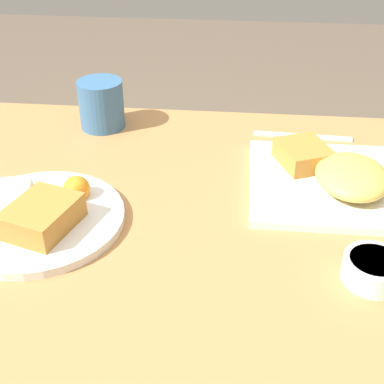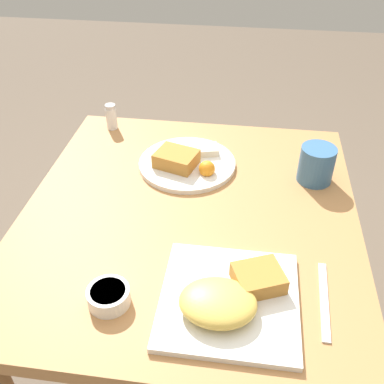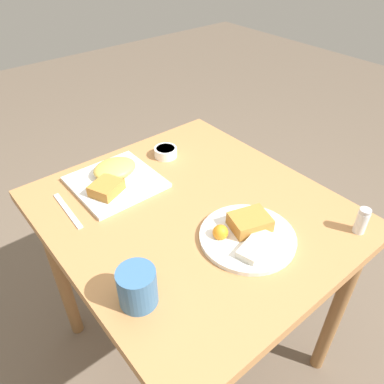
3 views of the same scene
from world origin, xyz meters
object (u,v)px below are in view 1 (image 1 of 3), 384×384
object	(u,v)px
sauce_ramekin	(374,269)
butter_knife	(303,136)
plate_square_near	(333,177)
plate_oval_far	(39,215)
coffee_mug	(101,104)

from	to	relation	value
sauce_ramekin	butter_knife	bearing A→B (deg)	8.44
plate_square_near	butter_knife	world-z (taller)	plate_square_near
plate_square_near	plate_oval_far	distance (m)	0.49
plate_oval_far	butter_knife	xyz separation A→B (m)	(0.34, -0.43, -0.01)
plate_oval_far	coffee_mug	bearing A→B (deg)	-2.72
plate_oval_far	coffee_mug	xyz separation A→B (m)	(0.35, -0.02, 0.03)
sauce_ramekin	coffee_mug	size ratio (longest dim) A/B	0.84
coffee_mug	plate_oval_far	bearing A→B (deg)	177.28
plate_oval_far	plate_square_near	bearing A→B (deg)	-71.92
butter_knife	plate_oval_far	bearing A→B (deg)	40.91
plate_square_near	coffee_mug	size ratio (longest dim) A/B	2.70
plate_square_near	coffee_mug	bearing A→B (deg)	66.45
plate_oval_far	butter_knife	bearing A→B (deg)	-51.83
sauce_ramekin	butter_knife	xyz separation A→B (m)	(0.42, 0.06, -0.02)
plate_square_near	plate_oval_far	xyz separation A→B (m)	(-0.15, 0.46, -0.01)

